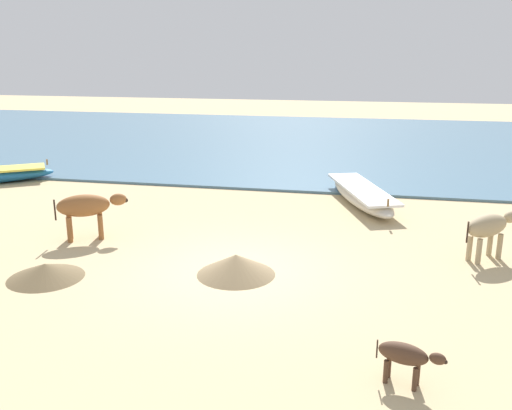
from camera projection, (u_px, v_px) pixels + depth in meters
name	position (u px, v px, depth m)	size (l,w,h in m)	color
ground	(236.00, 271.00, 11.21)	(80.00, 80.00, 0.00)	tan
sea_water	(317.00, 142.00, 26.86)	(60.00, 20.00, 0.08)	slate
fishing_boat_2	(362.00, 195.00, 16.08)	(2.43, 4.52, 0.68)	beige
cow_adult_brown	(86.00, 207.00, 12.91)	(1.57, 1.07, 1.08)	brown
calf_near_dark	(405.00, 356.00, 7.28)	(0.91, 0.45, 0.60)	#4C3323
cow_second_adult_dun	(489.00, 227.00, 11.64)	(1.33, 1.22, 1.00)	tan
debris_pile_0	(45.00, 271.00, 10.82)	(1.48, 1.48, 0.30)	brown
debris_pile_1	(236.00, 265.00, 10.97)	(1.57, 1.57, 0.42)	#7A6647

